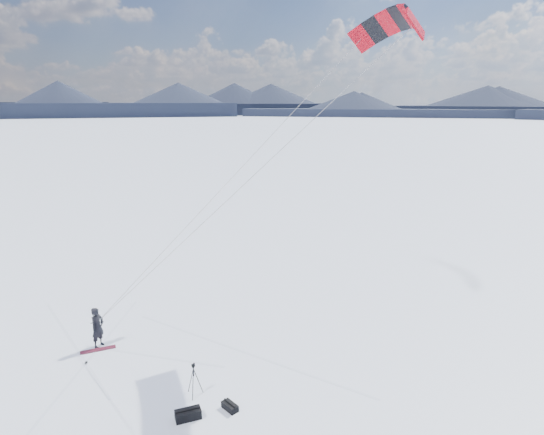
# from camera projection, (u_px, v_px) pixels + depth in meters

# --- Properties ---
(ground) EXTENTS (1800.00, 1800.00, 0.00)m
(ground) POSITION_uv_depth(u_px,v_px,m) (146.00, 399.00, 16.59)
(ground) COLOR white
(horizon_hills) EXTENTS (704.00, 705.94, 10.23)m
(horizon_hills) POSITION_uv_depth(u_px,v_px,m) (137.00, 285.00, 15.47)
(horizon_hills) COLOR black
(horizon_hills) RESTS_ON ground
(snow_tracks) EXTENTS (13.93, 9.84, 0.01)m
(snow_tracks) POSITION_uv_depth(u_px,v_px,m) (96.00, 394.00, 16.86)
(snow_tracks) COLOR silver
(snow_tracks) RESTS_ON ground
(snowkiter) EXTENTS (0.61, 0.76, 1.83)m
(snowkiter) POSITION_uv_depth(u_px,v_px,m) (100.00, 346.00, 20.18)
(snowkiter) COLOR black
(snowkiter) RESTS_ON ground
(snowboard) EXTENTS (1.42, 0.94, 0.04)m
(snowboard) POSITION_uv_depth(u_px,v_px,m) (98.00, 350.00, 19.85)
(snowboard) COLOR maroon
(snowboard) RESTS_ON ground
(tripod) EXTENTS (0.60, 0.53, 1.28)m
(tripod) POSITION_uv_depth(u_px,v_px,m) (194.00, 375.00, 16.65)
(tripod) COLOR black
(tripod) RESTS_ON ground
(gear_bag_a) EXTENTS (0.97, 0.76, 0.39)m
(gear_bag_a) POSITION_uv_depth(u_px,v_px,m) (188.00, 414.00, 15.54)
(gear_bag_a) COLOR black
(gear_bag_a) RESTS_ON ground
(gear_bag_b) EXTENTS (0.69, 0.66, 0.29)m
(gear_bag_b) POSITION_uv_depth(u_px,v_px,m) (230.00, 406.00, 16.01)
(gear_bag_b) COLOR black
(gear_bag_b) RESTS_ON ground
(power_kite) EXTENTS (13.97, 7.48, 13.49)m
(power_kite) POSITION_uv_depth(u_px,v_px,m) (390.00, 28.00, 20.24)
(power_kite) COLOR #BD0614
(power_kite) RESTS_ON ground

